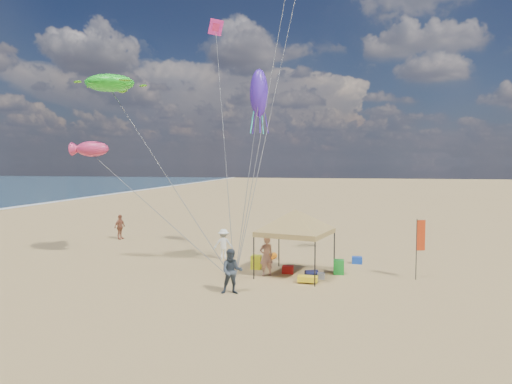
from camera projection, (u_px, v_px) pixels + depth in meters
ground at (243, 286)px, 20.45m from camera, size 280.00×280.00×0.00m
canopy_tent at (296, 212)px, 22.22m from camera, size 5.87×5.87×3.74m
feather_flag at (420, 239)px, 21.53m from camera, size 0.42×0.16×2.86m
cooler_red at (288, 270)px, 22.84m from camera, size 0.54×0.38×0.38m
cooler_blue at (357, 260)px, 25.02m from camera, size 0.54×0.38×0.38m
bag_navy at (311, 274)px, 22.03m from camera, size 0.69×0.54×0.36m
bag_orange at (272, 256)px, 26.10m from camera, size 0.54×0.69×0.36m
chair_green at (339, 267)px, 22.71m from camera, size 0.50×0.50×0.70m
chair_yellow at (256, 262)px, 23.80m from camera, size 0.50×0.50×0.70m
crate_grey at (321, 276)px, 21.76m from camera, size 0.34×0.30×0.28m
beach_cart at (308, 279)px, 20.99m from camera, size 0.90×0.50×0.24m
person_near_a at (266, 256)px, 22.36m from camera, size 0.84×0.77×1.92m
person_near_b at (232, 271)px, 19.24m from camera, size 1.07×0.92×1.89m
person_near_c at (224, 244)px, 26.20m from camera, size 1.20×0.82×1.71m
person_far_a at (120, 227)px, 32.91m from camera, size 0.65×1.11×1.78m
turtle_kite at (110, 83)px, 23.86m from camera, size 2.82×2.38×0.86m
fish_kite at (92, 149)px, 25.01m from camera, size 1.93×1.05×0.83m
squid_kite at (259, 93)px, 26.84m from camera, size 1.11×1.11×2.76m
stunt_kite_pink at (216, 27)px, 33.99m from camera, size 1.13×1.17×1.03m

